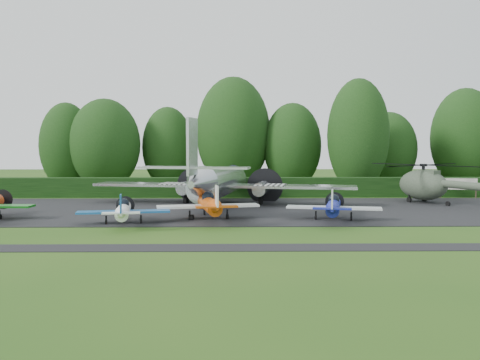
{
  "coord_description": "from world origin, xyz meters",
  "views": [
    {
      "loc": [
        4.43,
        -33.96,
        5.55
      ],
      "look_at": [
        5.07,
        10.14,
        2.5
      ],
      "focal_mm": 40.0,
      "sensor_mm": 36.0,
      "label": 1
    }
  ],
  "objects_px": {
    "light_plane_blue": "(333,206)",
    "helicopter": "(423,182)",
    "light_plane_white": "(123,210)",
    "transport_plane": "(220,182)",
    "light_plane_orange": "(209,204)",
    "sign_board": "(458,185)"
  },
  "relations": [
    {
      "from": "light_plane_blue",
      "to": "transport_plane",
      "type": "bearing_deg",
      "value": 120.54
    },
    {
      "from": "transport_plane",
      "to": "sign_board",
      "type": "bearing_deg",
      "value": 3.9
    },
    {
      "from": "light_plane_white",
      "to": "light_plane_blue",
      "type": "xyz_separation_m",
      "value": [
        14.57,
        1.53,
        0.07
      ]
    },
    {
      "from": "transport_plane",
      "to": "sign_board",
      "type": "distance_m",
      "value": 24.65
    },
    {
      "from": "transport_plane",
      "to": "sign_board",
      "type": "relative_size",
      "value": 6.6
    },
    {
      "from": "light_plane_orange",
      "to": "helicopter",
      "type": "distance_m",
      "value": 22.2
    },
    {
      "from": "transport_plane",
      "to": "helicopter",
      "type": "distance_m",
      "value": 18.92
    },
    {
      "from": "light_plane_orange",
      "to": "sign_board",
      "type": "distance_m",
      "value": 28.57
    },
    {
      "from": "light_plane_orange",
      "to": "light_plane_white",
      "type": "bearing_deg",
      "value": -150.92
    },
    {
      "from": "sign_board",
      "to": "transport_plane",
      "type": "bearing_deg",
      "value": -173.65
    },
    {
      "from": "light_plane_blue",
      "to": "sign_board",
      "type": "height_order",
      "value": "light_plane_blue"
    },
    {
      "from": "transport_plane",
      "to": "light_plane_blue",
      "type": "distance_m",
      "value": 12.26
    },
    {
      "from": "transport_plane",
      "to": "light_plane_white",
      "type": "bearing_deg",
      "value": -132.09
    },
    {
      "from": "light_plane_white",
      "to": "light_plane_blue",
      "type": "bearing_deg",
      "value": 14.8
    },
    {
      "from": "light_plane_orange",
      "to": "helicopter",
      "type": "bearing_deg",
      "value": 39.92
    },
    {
      "from": "transport_plane",
      "to": "light_plane_orange",
      "type": "height_order",
      "value": "transport_plane"
    },
    {
      "from": "light_plane_blue",
      "to": "helicopter",
      "type": "distance_m",
      "value": 15.44
    },
    {
      "from": "light_plane_white",
      "to": "helicopter",
      "type": "xyz_separation_m",
      "value": [
        25.05,
        12.85,
        0.95
      ]
    },
    {
      "from": "light_plane_blue",
      "to": "light_plane_orange",
      "type": "bearing_deg",
      "value": 165.16
    },
    {
      "from": "transport_plane",
      "to": "light_plane_blue",
      "type": "height_order",
      "value": "transport_plane"
    },
    {
      "from": "transport_plane",
      "to": "light_plane_orange",
      "type": "bearing_deg",
      "value": -104.83
    },
    {
      "from": "transport_plane",
      "to": "helicopter",
      "type": "bearing_deg",
      "value": -4.07
    }
  ]
}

